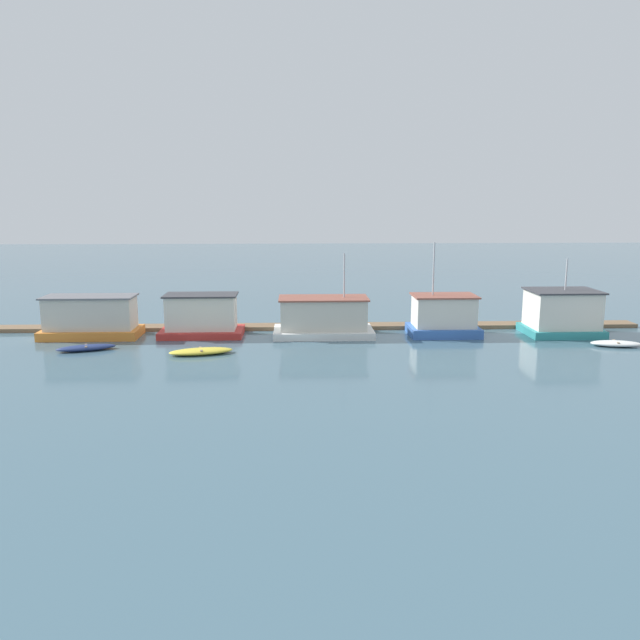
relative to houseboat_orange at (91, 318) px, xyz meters
The scene contains 12 objects.
ground_plane 17.01m from the houseboat_orange, ahead, with size 200.00×200.00×0.00m, color #426070.
dock_walkway 17.19m from the houseboat_orange, ahead, with size 51.00×1.75×0.30m, color brown.
houseboat_orange is the anchor object (origin of this frame).
houseboat_red 8.12m from the houseboat_orange, ahead, with size 6.16×3.54×3.15m.
houseboat_white 17.24m from the houseboat_orange, ahead, with size 7.44×4.00×6.20m.
houseboat_blue 26.30m from the houseboat_orange, ahead, with size 5.21×3.51×7.00m.
houseboat_teal 35.28m from the houseboat_orange, ahead, with size 5.44×4.16×5.77m.
dinghy_navy 4.52m from the houseboat_orange, 77.39° to the right, with size 3.98×2.22×0.40m.
dinghy_yellow 10.56m from the houseboat_orange, 32.11° to the right, with size 4.37×2.27×0.41m.
dinghy_white 37.76m from the houseboat_orange, ahead, with size 3.57×1.80×0.40m.
mooring_post_far_left 36.27m from the houseboat_orange, ahead, with size 0.20×0.20×1.84m, color #846B4C.
mooring_post_near_left 1.53m from the houseboat_orange, 90.34° to the left, with size 0.25×0.25×2.11m, color brown.
Camera 1 is at (-1.73, -45.74, 10.08)m, focal length 35.00 mm.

